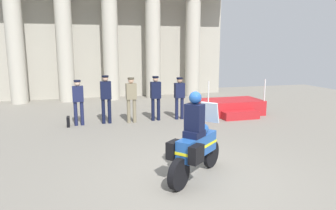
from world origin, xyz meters
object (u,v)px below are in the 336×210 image
(officer_in_row_1, at_px, (106,95))
(officer_in_row_4, at_px, (179,95))
(reviewing_stand, at_px, (230,107))
(officer_in_row_3, at_px, (156,95))
(officer_in_row_2, at_px, (131,96))
(briefcase_on_ground, at_px, (68,122))
(officer_in_row_0, at_px, (78,99))
(motorcycle_with_rider, at_px, (195,143))

(officer_in_row_1, xyz_separation_m, officer_in_row_4, (2.81, -0.05, -0.08))
(reviewing_stand, xyz_separation_m, officer_in_row_1, (-5.14, -0.23, 0.76))
(reviewing_stand, height_order, officer_in_row_4, officer_in_row_4)
(officer_in_row_3, xyz_separation_m, officer_in_row_4, (0.94, -0.04, -0.04))
(officer_in_row_2, height_order, briefcase_on_ground, officer_in_row_2)
(officer_in_row_0, relative_size, officer_in_row_2, 0.97)
(briefcase_on_ground, bearing_deg, motorcycle_with_rider, -62.70)
(reviewing_stand, xyz_separation_m, briefcase_on_ground, (-6.50, -0.35, -0.11))
(officer_in_row_2, height_order, officer_in_row_4, officer_in_row_2)
(reviewing_stand, relative_size, officer_in_row_2, 1.56)
(officer_in_row_3, xyz_separation_m, motorcycle_with_rider, (-0.44, -5.52, -0.21))
(officer_in_row_0, height_order, briefcase_on_ground, officer_in_row_0)
(reviewing_stand, bearing_deg, officer_in_row_4, -173.09)
(reviewing_stand, xyz_separation_m, officer_in_row_0, (-6.13, -0.26, 0.68))
(officer_in_row_1, distance_m, motorcycle_with_rider, 5.72)
(officer_in_row_1, height_order, officer_in_row_2, officer_in_row_1)
(officer_in_row_2, relative_size, briefcase_on_ground, 4.71)
(officer_in_row_3, xyz_separation_m, briefcase_on_ground, (-3.23, -0.11, -0.83))
(officer_in_row_2, height_order, officer_in_row_3, officer_in_row_3)
(briefcase_on_ground, bearing_deg, officer_in_row_4, 0.99)
(officer_in_row_0, relative_size, motorcycle_with_rider, 0.87)
(officer_in_row_4, bearing_deg, officer_in_row_1, -3.11)
(motorcycle_with_rider, bearing_deg, officer_in_row_0, 72.86)
(officer_in_row_1, height_order, officer_in_row_3, officer_in_row_1)
(officer_in_row_3, relative_size, briefcase_on_ground, 4.75)
(reviewing_stand, bearing_deg, officer_in_row_3, -175.72)
(officer_in_row_2, xyz_separation_m, officer_in_row_3, (0.96, 0.12, 0.01))
(motorcycle_with_rider, xyz_separation_m, briefcase_on_ground, (-2.79, 5.41, -0.61))
(officer_in_row_0, height_order, officer_in_row_2, officer_in_row_2)
(officer_in_row_2, xyz_separation_m, officer_in_row_4, (1.90, 0.08, -0.03))
(officer_in_row_4, height_order, motorcycle_with_rider, motorcycle_with_rider)
(reviewing_stand, relative_size, officer_in_row_1, 1.48)
(officer_in_row_3, bearing_deg, briefcase_on_ground, -0.08)
(officer_in_row_4, distance_m, motorcycle_with_rider, 5.66)
(officer_in_row_2, distance_m, briefcase_on_ground, 2.42)
(motorcycle_with_rider, bearing_deg, officer_in_row_2, 54.64)
(officer_in_row_2, bearing_deg, reviewing_stand, -177.06)
(officer_in_row_1, xyz_separation_m, motorcycle_with_rider, (1.43, -5.53, -0.26))
(reviewing_stand, xyz_separation_m, officer_in_row_3, (-3.27, -0.24, 0.72))
(motorcycle_with_rider, relative_size, briefcase_on_ground, 5.28)
(motorcycle_with_rider, bearing_deg, officer_in_row_4, 35.03)
(officer_in_row_1, relative_size, motorcycle_with_rider, 0.94)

